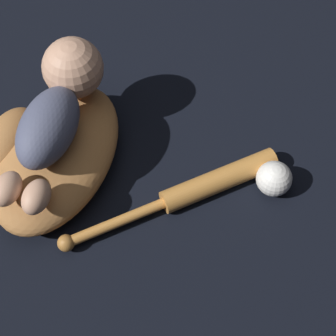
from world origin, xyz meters
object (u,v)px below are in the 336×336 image
at_px(baseball_glove, 49,153).
at_px(baseball, 274,179).
at_px(baby_figure, 59,105).
at_px(baseball_bat, 198,189).

distance_m(baseball_glove, baseball, 0.44).
bearing_deg(baby_figure, baseball_glove, 179.79).
height_order(baby_figure, baseball_bat, baby_figure).
relative_size(baseball_glove, baseball_bat, 0.98).
xyz_separation_m(baby_figure, baseball_bat, (0.07, -0.28, -0.13)).
bearing_deg(baseball_glove, baseball_bat, -66.89).
relative_size(baby_figure, baseball, 5.06).
bearing_deg(baseball, baby_figure, 113.13).
bearing_deg(baseball_glove, baby_figure, -0.21).
xyz_separation_m(baseball_bat, baseball, (0.10, -0.11, 0.01)).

